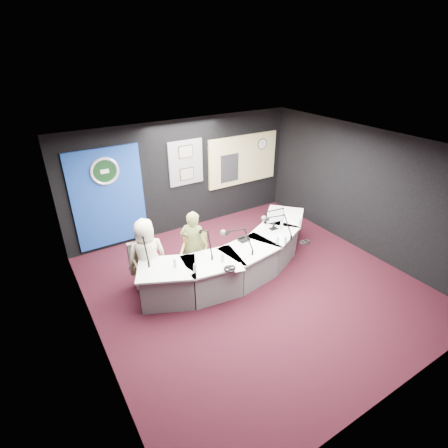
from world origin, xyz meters
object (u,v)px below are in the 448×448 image
armchair_left (149,268)px  armchair_right (194,255)px  person_woman (194,245)px  broadcast_desk (236,258)px  person_man (147,256)px

armchair_left → armchair_right: (0.95, -0.08, 0.03)m
armchair_left → armchair_right: 0.96m
armchair_left → person_woman: (0.95, -0.08, 0.27)m
broadcast_desk → person_man: person_man is taller
broadcast_desk → armchair_right: armchair_right is taller
broadcast_desk → person_woman: size_ratio=3.03×
armchair_left → person_man: bearing=0.0°
person_man → person_woman: size_ratio=1.02×
broadcast_desk → person_woman: bearing=154.5°
armchair_right → person_woman: person_woman is taller
armchair_left → person_man: person_man is taller
person_man → person_woman: 0.96m
armchair_right → person_woman: bearing=124.8°
armchair_right → person_man: size_ratio=0.67×
broadcast_desk → armchair_left: 1.80m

